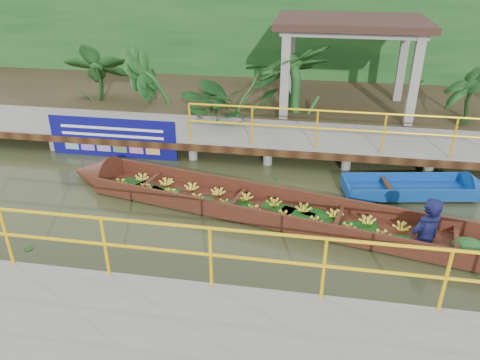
# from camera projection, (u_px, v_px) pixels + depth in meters

# --- Properties ---
(ground) EXTENTS (80.00, 80.00, 0.00)m
(ground) POSITION_uv_depth(u_px,v_px,m) (207.00, 213.00, 10.00)
(ground) COLOR #2E341A
(ground) RESTS_ON ground
(land_strip) EXTENTS (30.00, 8.00, 0.45)m
(land_strip) POSITION_uv_depth(u_px,v_px,m) (255.00, 99.00, 16.49)
(land_strip) COLOR #322619
(land_strip) RESTS_ON ground
(far_dock) EXTENTS (16.00, 2.06, 1.66)m
(far_dock) POSITION_uv_depth(u_px,v_px,m) (235.00, 134.00, 12.80)
(far_dock) COLOR gray
(far_dock) RESTS_ON ground
(pavilion) EXTENTS (4.40, 3.00, 3.00)m
(pavilion) POSITION_uv_depth(u_px,v_px,m) (351.00, 32.00, 13.82)
(pavilion) COLOR gray
(pavilion) RESTS_ON ground
(foliage_backdrop) EXTENTS (30.00, 0.80, 4.00)m
(foliage_backdrop) POSITION_uv_depth(u_px,v_px,m) (264.00, 35.00, 17.89)
(foliage_backdrop) COLOR #144019
(foliage_backdrop) RESTS_ON ground
(vendor_boat) EXTENTS (10.83, 3.29, 2.33)m
(vendor_boat) POSITION_uv_depth(u_px,v_px,m) (301.00, 210.00, 9.61)
(vendor_boat) COLOR #35150E
(vendor_boat) RESTS_ON ground
(moored_blue_boat) EXTENTS (3.46, 1.42, 0.80)m
(moored_blue_boat) POSITION_uv_depth(u_px,v_px,m) (443.00, 189.00, 10.67)
(moored_blue_boat) COLOR navy
(moored_blue_boat) RESTS_ON ground
(blue_banner) EXTENTS (3.49, 0.04, 1.09)m
(blue_banner) POSITION_uv_depth(u_px,v_px,m) (113.00, 138.00, 12.38)
(blue_banner) COLOR #0D0C64
(blue_banner) RESTS_ON ground
(tropical_plants) EXTENTS (14.43, 1.43, 1.79)m
(tropical_plants) POSITION_uv_depth(u_px,v_px,m) (288.00, 87.00, 13.86)
(tropical_plants) COLOR #144019
(tropical_plants) RESTS_ON ground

